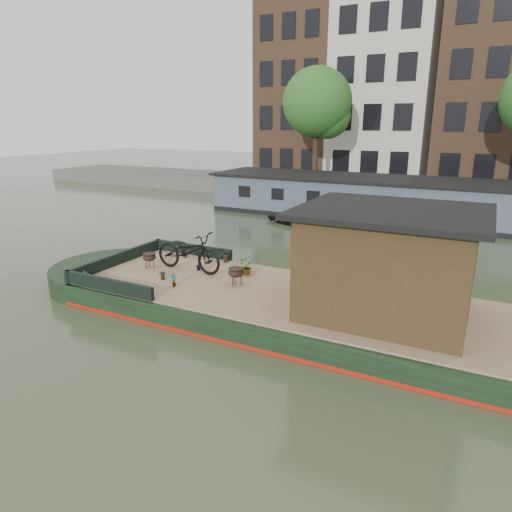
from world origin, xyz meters
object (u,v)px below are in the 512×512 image
at_px(dinghy, 295,217).
at_px(cabin, 388,261).
at_px(brazier_front, 236,276).
at_px(brazier_rear, 149,260).
at_px(bicycle, 188,251).
at_px(potted_plant_a, 174,280).

bearing_deg(dinghy, cabin, -130.45).
bearing_deg(brazier_front, brazier_rear, 177.87).
relative_size(cabin, bicycle, 1.78).
height_order(brazier_rear, dinghy, brazier_rear).
xyz_separation_m(cabin, bicycle, (-5.80, 0.47, -0.64)).
relative_size(brazier_rear, dinghy, 0.14).
relative_size(potted_plant_a, brazier_front, 0.78).
height_order(bicycle, dinghy, bicycle).
bearing_deg(dinghy, brazier_front, -148.19).
bearing_deg(brazier_rear, dinghy, 87.72).
distance_m(brazier_rear, dinghy, 10.55).
relative_size(potted_plant_a, dinghy, 0.12).
relative_size(cabin, brazier_rear, 9.02).
xyz_separation_m(bicycle, brazier_rear, (-1.22, -0.30, -0.37)).
bearing_deg(cabin, bicycle, 175.35).
bearing_deg(cabin, dinghy, 121.69).
relative_size(potted_plant_a, brazier_rear, 0.81).
distance_m(brazier_front, brazier_rear, 3.06).
height_order(bicycle, potted_plant_a, bicycle).
relative_size(brazier_front, dinghy, 0.15).
xyz_separation_m(bicycle, dinghy, (-0.80, 10.22, -0.92)).
bearing_deg(dinghy, potted_plant_a, -155.98).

